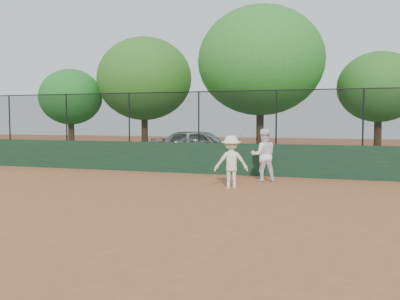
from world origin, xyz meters
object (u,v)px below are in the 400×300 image
(tree_1, at_px, (144,79))
(player_second, at_px, (263,155))
(player_main, at_px, (231,162))
(tree_0, at_px, (71,97))
(tree_2, at_px, (261,61))
(tree_3, at_px, (379,87))
(parked_car, at_px, (201,146))

(tree_1, bearing_deg, player_second, -42.89)
(player_second, distance_m, player_main, 1.94)
(player_second, relative_size, tree_0, 0.36)
(tree_1, bearing_deg, tree_2, -11.28)
(player_second, height_order, tree_0, tree_0)
(tree_0, xyz_separation_m, tree_3, (16.34, 1.05, 0.27))
(tree_0, height_order, tree_3, tree_3)
(parked_car, bearing_deg, tree_2, -78.32)
(tree_1, bearing_deg, tree_3, 2.29)
(tree_0, bearing_deg, parked_car, -9.52)
(parked_car, xyz_separation_m, tree_3, (8.10, 2.43, 2.81))
(tree_1, height_order, tree_3, tree_1)
(tree_2, bearing_deg, tree_1, 168.72)
(player_main, xyz_separation_m, tree_0, (-11.57, 8.60, 2.55))
(parked_car, distance_m, tree_0, 8.73)
(tree_3, bearing_deg, player_second, -117.64)
(tree_3, bearing_deg, tree_0, -176.33)
(tree_2, distance_m, tree_3, 5.78)
(player_second, xyz_separation_m, tree_3, (4.10, 7.83, 2.74))
(tree_0, xyz_separation_m, tree_2, (11.00, -0.76, 1.50))
(tree_3, bearing_deg, parked_car, -163.31)
(player_second, bearing_deg, tree_2, -98.09)
(parked_car, distance_m, player_main, 7.95)
(tree_0, bearing_deg, player_second, -28.98)
(tree_2, bearing_deg, tree_3, 18.70)
(player_main, bearing_deg, tree_1, 128.30)
(player_second, bearing_deg, tree_1, -62.67)
(player_second, bearing_deg, player_main, 49.95)
(player_main, distance_m, tree_3, 11.13)
(tree_0, relative_size, tree_1, 0.75)
(tree_1, relative_size, tree_3, 1.24)
(parked_car, bearing_deg, tree_3, -74.32)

